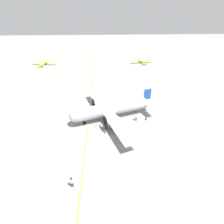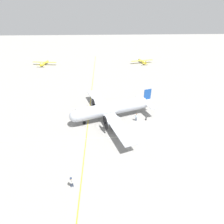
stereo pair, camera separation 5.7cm
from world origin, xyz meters
name	(u,v)px [view 1 (the left image)]	position (x,y,z in m)	size (l,w,h in m)	color
ground_plane	(112,118)	(0.00, 0.00, 0.00)	(300.00, 300.00, 0.00)	gray
apron_line_eastwest	(88,119)	(0.00, -5.31, 0.00)	(120.00, 0.16, 0.01)	gold
apron_line_northsouth	(114,137)	(6.82, 0.00, 0.00)	(0.16, 120.00, 0.01)	silver
airliner_main	(110,109)	(0.13, -0.38, 2.48)	(23.36, 18.96, 5.65)	#ADB2BC
crew_foreground	(72,181)	(17.32, -6.46, 1.13)	(0.33, 0.61, 1.81)	navy
passenger_boarding	(136,116)	(1.26, 5.25, 1.08)	(0.35, 0.56, 1.77)	navy
suitcase_near_door	(146,119)	(1.13, 7.48, 0.27)	(0.38, 0.16, 0.57)	#232328
light_aircraft_distant	(44,63)	(-45.24, -27.22, 0.84)	(8.06, 10.75, 2.05)	yellow
light_aircraft_taxiing	(142,61)	(-45.86, 16.24, 0.83)	(7.91, 10.45, 2.01)	yellow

